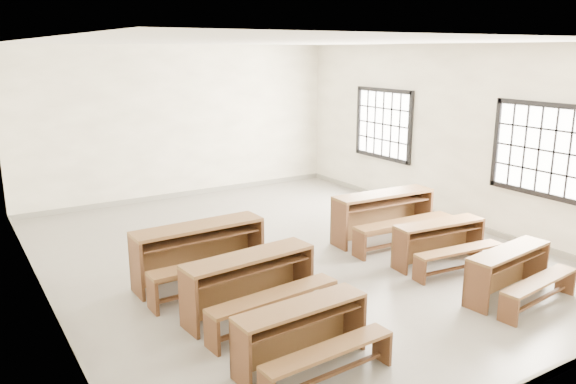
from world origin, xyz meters
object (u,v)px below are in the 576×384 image
desk_set_0 (304,331)px  desk_set_1 (252,281)px  desk_set_5 (385,213)px  desk_set_3 (511,270)px  desk_set_4 (441,240)px  desk_set_2 (201,250)px

desk_set_0 → desk_set_1: (0.10, 1.26, 0.06)m
desk_set_0 → desk_set_5: 4.11m
desk_set_3 → desk_set_0: bearing=172.3°
desk_set_0 → desk_set_4: 3.45m
desk_set_4 → desk_set_0: bearing=-153.5°
desk_set_1 → desk_set_0: bearing=-99.6°
desk_set_4 → desk_set_5: bearing=93.7°
desk_set_3 → desk_set_4: size_ratio=0.99×
desk_set_2 → desk_set_5: desk_set_2 is taller
desk_set_3 → desk_set_5: size_ratio=0.81×
desk_set_2 → desk_set_3: desk_set_2 is taller
desk_set_1 → desk_set_3: (3.04, -1.32, -0.06)m
desk_set_4 → desk_set_2: bearing=164.5°
desk_set_2 → desk_set_3: 4.05m
desk_set_0 → desk_set_2: (-0.02, 2.48, 0.10)m
desk_set_0 → desk_set_3: (3.13, -0.05, -0.01)m
desk_set_2 → desk_set_3: bearing=-40.2°
desk_set_1 → desk_set_5: 3.40m
desk_set_0 → desk_set_4: (3.22, 1.22, 0.00)m
desk_set_3 → desk_set_5: 2.55m
desk_set_1 → desk_set_2: 1.22m
desk_set_1 → desk_set_4: 3.13m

